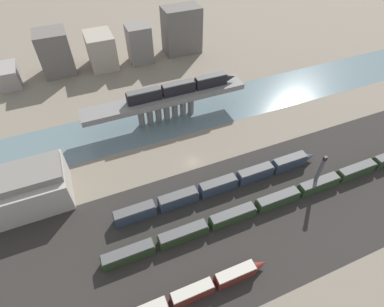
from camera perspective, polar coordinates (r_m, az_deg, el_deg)
ground_plane at (r=94.65m, az=0.01°, el=-1.69°), size 400.00×400.00×0.00m
railbed_yard at (r=81.59m, az=6.64°, el=-13.09°), size 280.00×42.00×0.01m
river_water at (r=111.46m, az=-4.76°, el=6.67°), size 320.00×22.01×0.01m
bridge at (r=106.88m, az=-5.01°, el=9.90°), size 58.13×7.84×9.80m
train_on_bridge at (r=106.21m, az=-1.93°, el=12.48°), size 40.45×2.97×4.12m
train_yard_near at (r=71.10m, az=-3.31°, el=-26.17°), size 44.55×2.67×3.44m
train_yard_mid at (r=87.41m, az=16.88°, el=-8.03°), size 100.94×2.93×3.43m
train_yard_far at (r=86.60m, az=5.78°, el=-5.91°), size 63.66×3.08×4.03m
warehouse_building at (r=93.11m, az=-30.37°, el=-6.14°), size 26.06×15.32×11.29m
signal_tower at (r=90.67m, az=22.97°, el=-3.47°), size 1.06×1.06×12.59m
city_block_far_left at (r=148.89m, az=-31.56°, el=12.49°), size 8.19×13.34×8.04m
city_block_left at (r=146.75m, az=-24.63°, el=17.07°), size 12.86×12.76×18.26m
city_block_center at (r=146.25m, az=-16.90°, el=18.29°), size 11.50×15.22×14.69m
city_block_right at (r=146.05m, az=-9.98°, el=19.84°), size 10.11×9.56×16.44m
city_block_far_right at (r=152.43m, az=-1.99°, el=22.45°), size 17.09×10.85×20.85m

